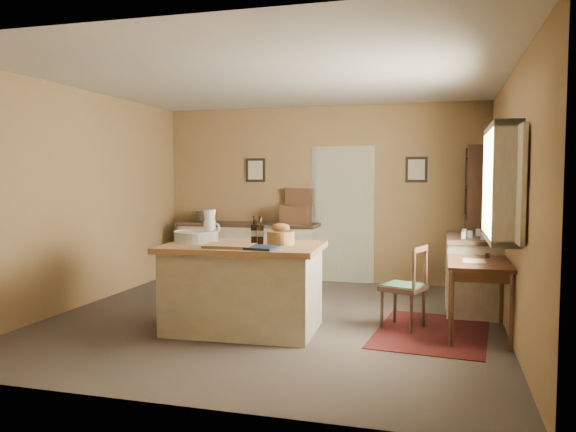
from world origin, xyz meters
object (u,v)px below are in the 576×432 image
(writing_desk, at_px, (479,270))
(shelving_unit, at_px, (482,221))
(right_cabinet, at_px, (473,273))
(sideboard, at_px, (250,250))
(desk_chair, at_px, (403,288))
(work_island, at_px, (242,285))

(writing_desk, height_order, shelving_unit, shelving_unit)
(writing_desk, height_order, right_cabinet, right_cabinet)
(sideboard, bearing_deg, right_cabinet, -19.73)
(writing_desk, bearing_deg, sideboard, 144.78)
(sideboard, bearing_deg, shelving_unit, -3.36)
(desk_chair, xyz_separation_m, shelving_unit, (0.91, 2.01, 0.57))
(work_island, distance_m, right_cabinet, 2.84)
(sideboard, height_order, shelving_unit, shelving_unit)
(writing_desk, bearing_deg, shelving_unit, 85.83)
(work_island, bearing_deg, sideboard, 105.14)
(desk_chair, distance_m, shelving_unit, 2.28)
(work_island, distance_m, sideboard, 2.86)
(desk_chair, distance_m, right_cabinet, 1.29)
(desk_chair, relative_size, right_cabinet, 0.78)
(work_island, xyz_separation_m, right_cabinet, (2.38, 1.55, -0.02))
(writing_desk, distance_m, shelving_unit, 2.13)
(writing_desk, relative_size, desk_chair, 1.14)
(writing_desk, relative_size, right_cabinet, 0.89)
(sideboard, distance_m, shelving_unit, 3.46)
(desk_chair, height_order, right_cabinet, right_cabinet)
(desk_chair, bearing_deg, writing_desk, 13.14)
(work_island, xyz_separation_m, desk_chair, (1.63, 0.51, -0.04))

